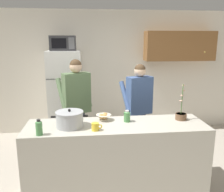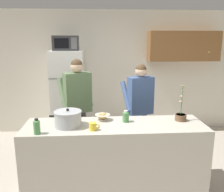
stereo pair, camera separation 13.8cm
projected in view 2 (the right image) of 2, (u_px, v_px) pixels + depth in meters
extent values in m
plane|color=#B2A899|center=(115.00, 188.00, 3.31)|extent=(14.00, 14.00, 0.00)
cube|color=silver|center=(107.00, 72.00, 5.25)|extent=(6.00, 0.12, 2.60)
cube|color=brown|center=(184.00, 46.00, 5.01)|extent=(1.47, 0.34, 0.61)
sphere|color=gold|center=(209.00, 52.00, 4.90)|extent=(0.03, 0.03, 0.03)
cube|color=#BCB7A8|center=(115.00, 157.00, 3.20)|extent=(2.33, 0.68, 0.92)
cube|color=white|center=(68.00, 95.00, 4.85)|extent=(0.64, 0.64, 1.79)
cube|color=#333333|center=(66.00, 79.00, 4.45)|extent=(0.63, 0.01, 0.01)
cylinder|color=#B2B2B7|center=(76.00, 104.00, 4.54)|extent=(0.02, 0.02, 0.80)
cube|color=#2D2D30|center=(66.00, 43.00, 4.60)|extent=(0.48, 0.36, 0.28)
cube|color=black|center=(62.00, 43.00, 4.42)|extent=(0.26, 0.01, 0.18)
cube|color=#59595B|center=(74.00, 43.00, 4.43)|extent=(0.11, 0.01, 0.21)
cylinder|color=#33384C|center=(83.00, 134.00, 4.12)|extent=(0.11, 0.11, 0.82)
cylinder|color=#33384C|center=(75.00, 136.00, 4.05)|extent=(0.11, 0.11, 0.82)
cube|color=#59724C|center=(78.00, 93.00, 3.92)|extent=(0.47, 0.35, 0.65)
sphere|color=beige|center=(77.00, 67.00, 3.82)|extent=(0.20, 0.20, 0.20)
sphere|color=#4C3823|center=(77.00, 65.00, 3.82)|extent=(0.19, 0.19, 0.19)
cylinder|color=#59724C|center=(87.00, 91.00, 4.12)|extent=(0.23, 0.38, 0.50)
cylinder|color=#59724C|center=(63.00, 94.00, 3.93)|extent=(0.23, 0.38, 0.50)
cylinder|color=#33384C|center=(143.00, 135.00, 4.14)|extent=(0.11, 0.11, 0.78)
cylinder|color=#33384C|center=(136.00, 136.00, 4.09)|extent=(0.11, 0.11, 0.78)
cube|color=#3F598C|center=(140.00, 96.00, 3.96)|extent=(0.45, 0.31, 0.62)
sphere|color=beige|center=(141.00, 71.00, 3.86)|extent=(0.19, 0.19, 0.19)
sphere|color=#4C3823|center=(141.00, 70.00, 3.86)|extent=(0.18, 0.18, 0.18)
cylinder|color=#3F598C|center=(148.00, 94.00, 4.14)|extent=(0.19, 0.37, 0.48)
cylinder|color=#3F598C|center=(126.00, 96.00, 4.00)|extent=(0.19, 0.37, 0.48)
cylinder|color=#ADAFB5|center=(68.00, 119.00, 3.02)|extent=(0.34, 0.34, 0.18)
cylinder|color=#ADAFB5|center=(68.00, 112.00, 2.99)|extent=(0.35, 0.35, 0.02)
sphere|color=black|center=(68.00, 110.00, 2.99)|extent=(0.04, 0.04, 0.04)
cube|color=black|center=(52.00, 116.00, 2.99)|extent=(0.06, 0.02, 0.02)
cube|color=black|center=(84.00, 116.00, 3.02)|extent=(0.06, 0.02, 0.02)
cylinder|color=yellow|center=(93.00, 126.00, 2.89)|extent=(0.09, 0.09, 0.10)
torus|color=yellow|center=(98.00, 126.00, 2.90)|extent=(0.06, 0.01, 0.06)
cylinder|color=beige|center=(103.00, 119.00, 3.26)|extent=(0.11, 0.11, 0.02)
cone|color=beige|center=(103.00, 117.00, 3.26)|extent=(0.21, 0.21, 0.06)
sphere|color=tan|center=(100.00, 116.00, 3.23)|extent=(0.07, 0.07, 0.07)
sphere|color=tan|center=(104.00, 115.00, 3.28)|extent=(0.07, 0.07, 0.07)
sphere|color=tan|center=(103.00, 116.00, 3.22)|extent=(0.07, 0.07, 0.07)
cylinder|color=#4C8C4C|center=(37.00, 128.00, 2.77)|extent=(0.08, 0.08, 0.15)
cone|color=#4C8C4C|center=(36.00, 120.00, 2.75)|extent=(0.08, 0.08, 0.02)
cylinder|color=#262626|center=(36.00, 119.00, 2.75)|extent=(0.04, 0.04, 0.02)
cylinder|color=#4C8C4C|center=(126.00, 117.00, 3.19)|extent=(0.09, 0.09, 0.13)
cone|color=#4C8C4C|center=(126.00, 112.00, 3.17)|extent=(0.09, 0.09, 0.02)
cylinder|color=white|center=(126.00, 111.00, 3.17)|extent=(0.05, 0.05, 0.02)
cylinder|color=brown|center=(181.00, 117.00, 3.25)|extent=(0.15, 0.15, 0.09)
cylinder|color=#38281E|center=(181.00, 115.00, 3.24)|extent=(0.14, 0.14, 0.01)
cylinder|color=#4C7238|center=(182.00, 100.00, 3.19)|extent=(0.01, 0.02, 0.41)
ellipsoid|color=#D8A58C|center=(181.00, 101.00, 3.18)|extent=(0.04, 0.03, 0.02)
ellipsoid|color=#D8A58C|center=(182.00, 96.00, 3.18)|extent=(0.04, 0.03, 0.02)
ellipsoid|color=#D8A58C|center=(183.00, 91.00, 3.17)|extent=(0.04, 0.03, 0.02)
ellipsoid|color=#D8A58C|center=(183.00, 86.00, 3.16)|extent=(0.04, 0.03, 0.02)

